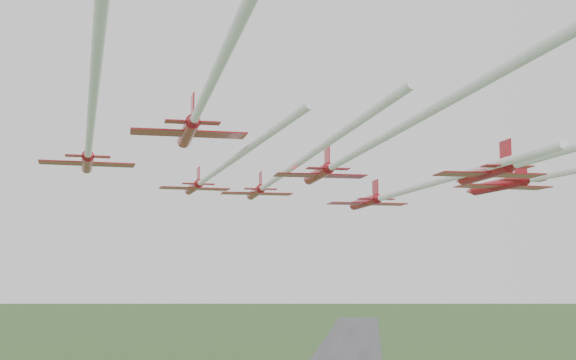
# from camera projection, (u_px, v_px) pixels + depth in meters

# --- Properties ---
(jet_lead) EXTENTS (22.84, 62.21, 2.83)m
(jet_lead) POSITION_uv_depth(u_px,v_px,m) (278.00, 177.00, 80.92)
(jet_lead) COLOR #AE131E
(jet_row2_left) EXTENTS (20.94, 45.60, 2.36)m
(jet_row2_left) POSITION_uv_depth(u_px,v_px,m) (211.00, 175.00, 71.50)
(jet_row2_left) COLOR #AE131E
(jet_row2_right) EXTENTS (18.40, 46.77, 2.87)m
(jet_row2_right) POSITION_uv_depth(u_px,v_px,m) (393.00, 194.00, 78.62)
(jet_row2_right) COLOR #AE131E
(jet_row3_left) EXTENTS (24.20, 52.87, 2.49)m
(jet_row3_left) POSITION_uv_depth(u_px,v_px,m) (90.00, 134.00, 51.64)
(jet_row3_left) COLOR #AE131E
(jet_row3_mid) EXTENTS (20.22, 55.75, 2.71)m
(jet_row3_mid) POSITION_uv_depth(u_px,v_px,m) (358.00, 152.00, 58.23)
(jet_row3_mid) COLOR #AE131E
(jet_row3_right) EXTENTS (20.02, 43.66, 2.97)m
(jet_row3_right) POSITION_uv_depth(u_px,v_px,m) (551.00, 175.00, 66.58)
(jet_row3_right) COLOR #AE131E
(jet_row4_left) EXTENTS (23.60, 59.95, 2.66)m
(jet_row4_left) POSITION_uv_depth(u_px,v_px,m) (213.00, 79.00, 40.41)
(jet_row4_left) COLOR #AE131E
(jet_row4_right) EXTENTS (17.83, 49.80, 2.64)m
(jet_row4_right) POSITION_uv_depth(u_px,v_px,m) (564.00, 150.00, 47.80)
(jet_row4_right) COLOR #AE131E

